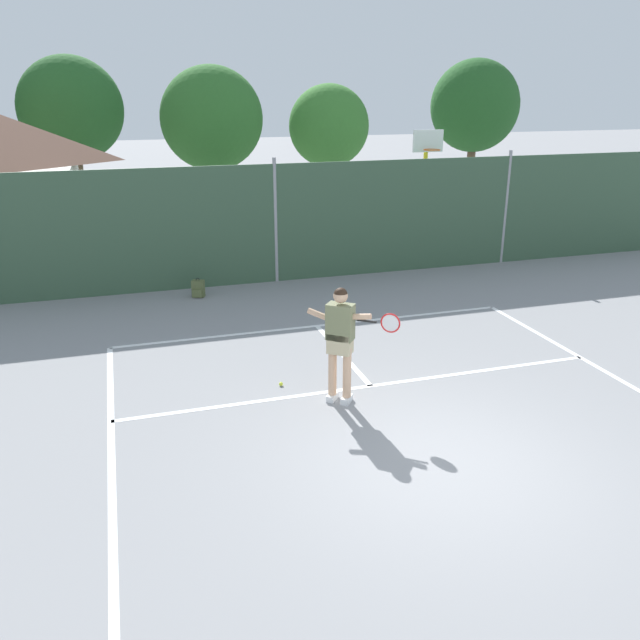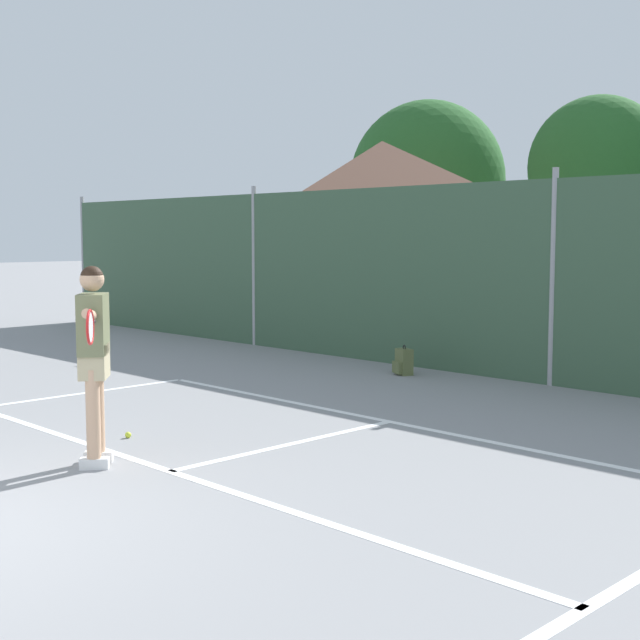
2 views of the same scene
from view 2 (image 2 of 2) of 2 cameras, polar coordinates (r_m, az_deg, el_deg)
The scene contains 5 objects.
chainlink_fence at distance 12.77m, azimuth 14.95°, elevation 2.36°, with size 26.09×0.09×3.07m.
clubhouse_building at distance 21.16m, azimuth 4.03°, elevation 5.89°, with size 5.94×5.03×4.37m.
tennis_player at distance 8.27m, azimuth -14.54°, elevation -1.72°, with size 1.21×0.88×1.85m.
tennis_ball at distance 9.51m, azimuth -12.41°, elevation -7.33°, with size 0.07×0.07×0.07m, color #CCE033.
backpack_olive at distance 13.46m, azimuth 5.46°, elevation -2.76°, with size 0.33×0.32×0.46m.
Camera 2 is at (6.46, -1.99, 2.13)m, focal length 49.07 mm.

